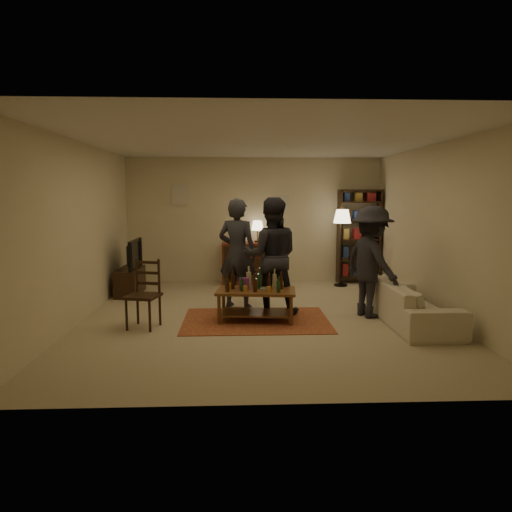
{
  "coord_description": "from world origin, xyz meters",
  "views": [
    {
      "loc": [
        -0.38,
        -6.93,
        1.9
      ],
      "look_at": [
        -0.09,
        0.1,
        0.96
      ],
      "focal_mm": 32.0,
      "sensor_mm": 36.0,
      "label": 1
    }
  ],
  "objects": [
    {
      "name": "person_left",
      "position": [
        -0.38,
        0.68,
        0.93
      ],
      "size": [
        0.79,
        0.67,
        1.85
      ],
      "primitive_type": "imported",
      "rotation": [
        0.0,
        0.0,
        2.75
      ],
      "color": "#292A32",
      "rests_on": "ground"
    },
    {
      "name": "floor",
      "position": [
        0.0,
        0.0,
        0.0
      ],
      "size": [
        6.0,
        6.0,
        0.0
      ],
      "primitive_type": "plane",
      "color": "#C6B793",
      "rests_on": "ground"
    },
    {
      "name": "tv_stand",
      "position": [
        -2.44,
        1.8,
        0.38
      ],
      "size": [
        0.4,
        1.0,
        1.06
      ],
      "color": "black",
      "rests_on": "ground"
    },
    {
      "name": "sofa",
      "position": [
        2.2,
        -0.4,
        0.3
      ],
      "size": [
        0.81,
        2.08,
        0.61
      ],
      "primitive_type": "imported",
      "rotation": [
        0.0,
        0.0,
        1.57
      ],
      "color": "beige",
      "rests_on": "ground"
    },
    {
      "name": "floor_lamp",
      "position": [
        1.8,
        2.43,
        1.35
      ],
      "size": [
        0.36,
        0.36,
        1.6
      ],
      "color": "black",
      "rests_on": "ground"
    },
    {
      "name": "dining_chair",
      "position": [
        -1.72,
        -0.43,
        0.53
      ],
      "size": [
        0.52,
        0.52,
        1.0
      ],
      "rotation": [
        0.0,
        0.0,
        -0.24
      ],
      "color": "black",
      "rests_on": "ground"
    },
    {
      "name": "bookshelf",
      "position": [
        2.25,
        2.78,
        1.03
      ],
      "size": [
        0.9,
        0.34,
        2.02
      ],
      "color": "black",
      "rests_on": "ground"
    },
    {
      "name": "dresser",
      "position": [
        -0.19,
        2.71,
        0.48
      ],
      "size": [
        1.0,
        0.5,
        1.36
      ],
      "color": "maroon",
      "rests_on": "ground"
    },
    {
      "name": "rug",
      "position": [
        -0.1,
        -0.19,
        0.01
      ],
      "size": [
        2.2,
        1.5,
        0.01
      ],
      "primitive_type": "cube",
      "color": "maroon",
      "rests_on": "ground"
    },
    {
      "name": "person_by_sofa",
      "position": [
        1.7,
        -0.01,
        0.87
      ],
      "size": [
        1.01,
        1.28,
        1.74
      ],
      "primitive_type": "imported",
      "rotation": [
        0.0,
        0.0,
        1.95
      ],
      "color": "#222228",
      "rests_on": "ground"
    },
    {
      "name": "person_right",
      "position": [
        0.16,
        0.25,
        0.93
      ],
      "size": [
        0.94,
        0.75,
        1.86
      ],
      "primitive_type": "imported",
      "rotation": [
        0.0,
        0.0,
        3.09
      ],
      "color": "#232229",
      "rests_on": "ground"
    },
    {
      "name": "coffee_table",
      "position": [
        -0.11,
        -0.18,
        0.42
      ],
      "size": [
        1.24,
        0.76,
        0.82
      ],
      "rotation": [
        0.0,
        0.0,
        -0.1
      ],
      "color": "brown",
      "rests_on": "ground"
    },
    {
      "name": "room_shell",
      "position": [
        -0.65,
        2.98,
        1.81
      ],
      "size": [
        6.0,
        6.0,
        6.0
      ],
      "color": "beige",
      "rests_on": "ground"
    }
  ]
}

